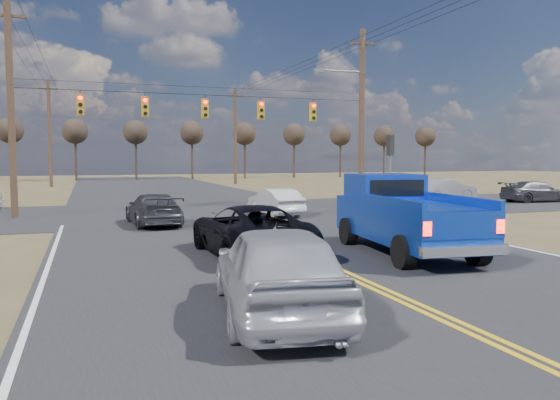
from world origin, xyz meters
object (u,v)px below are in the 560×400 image
object	(u,v)px
black_suv	(250,230)
cross_car_east_near	(446,189)
white_car_queue	(275,202)
dgrey_car_queue	(153,209)
cross_car_east_far	(536,192)
silver_suv	(277,269)
pickup_truck	(404,216)

from	to	relation	value
black_suv	cross_car_east_near	world-z (taller)	black_suv
white_car_queue	dgrey_car_queue	distance (m)	6.21
white_car_queue	black_suv	bearing A→B (deg)	62.60
black_suv	cross_car_east_far	world-z (taller)	black_suv
silver_suv	black_suv	xyz separation A→B (m)	(1.21, 5.88, -0.10)
pickup_truck	white_car_queue	xyz separation A→B (m)	(-0.22, 10.94, -0.45)
cross_car_east_far	pickup_truck	bearing A→B (deg)	130.94
pickup_truck	silver_suv	bearing A→B (deg)	-133.31
silver_suv	cross_car_east_far	xyz separation A→B (m)	(23.44, 17.81, -0.19)
dgrey_car_queue	cross_car_east_near	world-z (taller)	cross_car_east_near
cross_car_east_near	cross_car_east_far	world-z (taller)	cross_car_east_near
silver_suv	black_suv	world-z (taller)	silver_suv
dgrey_car_queue	silver_suv	bearing A→B (deg)	88.97
dgrey_car_queue	white_car_queue	bearing A→B (deg)	-167.25
black_suv	pickup_truck	bearing A→B (deg)	164.13
dgrey_car_queue	cross_car_east_far	world-z (taller)	dgrey_car_queue
cross_car_east_near	cross_car_east_far	bearing A→B (deg)	-132.67
white_car_queue	cross_car_east_far	xyz separation A→B (m)	(18.05, 2.08, -0.01)
black_suv	cross_car_east_far	xyz separation A→B (m)	(22.23, 11.93, -0.08)
silver_suv	black_suv	size ratio (longest dim) A/B	0.93
silver_suv	white_car_queue	distance (m)	16.63
pickup_truck	silver_suv	world-z (taller)	pickup_truck
cross_car_east_near	cross_car_east_far	distance (m)	5.45
silver_suv	cross_car_east_far	size ratio (longest dim) A/B	1.09
pickup_truck	dgrey_car_queue	xyz separation A→B (m)	(-6.18, 9.22, -0.45)
black_suv	dgrey_car_queue	bearing A→B (deg)	-79.55
pickup_truck	silver_suv	xyz separation A→B (m)	(-5.61, -4.79, -0.27)
silver_suv	pickup_truck	bearing A→B (deg)	-129.79
black_suv	cross_car_east_near	distance (m)	23.67
white_car_queue	dgrey_car_queue	size ratio (longest dim) A/B	0.88
white_car_queue	cross_car_east_near	world-z (taller)	cross_car_east_near
dgrey_car_queue	cross_car_east_near	xyz separation A→B (m)	(19.79, 7.24, 0.04)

